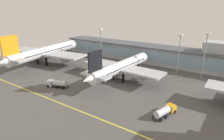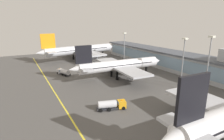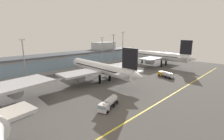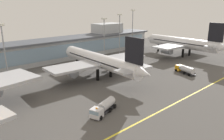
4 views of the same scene
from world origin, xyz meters
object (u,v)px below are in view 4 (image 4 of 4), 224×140
apron_light_mast_west (3,43)px  apron_light_mast_centre (120,28)px  fuel_tanker_truck (103,108)px  apron_light_mast_east (104,32)px  apron_light_mast_far_east (133,24)px  airliner_far_right (182,43)px  baggage_tug_near (185,69)px  airliner_near_right (99,61)px

apron_light_mast_west → apron_light_mast_centre: 56.77m
fuel_tanker_truck → apron_light_mast_east: size_ratio=0.47×
apron_light_mast_far_east → airliner_far_right: bearing=-64.5°
baggage_tug_near → apron_light_mast_far_east: apron_light_mast_far_east is taller
apron_light_mast_west → apron_light_mast_centre: size_ratio=0.93×
baggage_tug_near → apron_light_mast_far_east: (15.15, 41.73, 13.67)m
baggage_tug_near → apron_light_mast_east: bearing=27.7°
apron_light_mast_west → airliner_near_right: bearing=-36.3°
fuel_tanker_truck → baggage_tug_near: size_ratio=1.00×
airliner_far_right → apron_light_mast_centre: size_ratio=2.23×
apron_light_mast_west → apron_light_mast_east: bearing=1.2°
fuel_tanker_truck → baggage_tug_near: same height
fuel_tanker_truck → apron_light_mast_west: 44.53m
apron_light_mast_centre → airliner_far_right: bearing=-43.7°
airliner_far_right → apron_light_mast_east: apron_light_mast_east is taller
airliner_near_right → apron_light_mast_west: (-26.21, 19.24, 7.22)m
apron_light_mast_west → apron_light_mast_east: apron_light_mast_east is taller
apron_light_mast_west → apron_light_mast_east: (45.70, 0.94, 0.01)m
fuel_tanker_truck → baggage_tug_near: bearing=165.7°
apron_light_mast_west → airliner_far_right: bearing=-14.4°
fuel_tanker_truck → airliner_far_right: bearing=177.3°
airliner_near_right → apron_light_mast_west: 33.30m
airliner_far_right → apron_light_mast_centre: (-23.39, 22.32, 7.59)m
fuel_tanker_truck → apron_light_mast_far_east: (59.98, 45.79, 13.67)m
fuel_tanker_truck → baggage_tug_near: (44.83, 4.06, 0.00)m
apron_light_mast_centre → airliner_near_right: bearing=-145.5°
fuel_tanker_truck → apron_light_mast_far_east: bearing=-162.1°
apron_light_mast_east → fuel_tanker_truck: bearing=-130.8°
airliner_far_right → apron_light_mast_centre: 33.21m
airliner_far_right → apron_light_mast_east: size_ratio=2.41×
baggage_tug_near → apron_light_mast_east: size_ratio=0.48×
airliner_far_right → fuel_tanker_truck: 74.90m
airliner_far_right → apron_light_mast_far_east: bearing=26.8°
airliner_far_right → apron_light_mast_east: bearing=59.3°
fuel_tanker_truck → apron_light_mast_east: apron_light_mast_east is taller
apron_light_mast_east → airliner_far_right: bearing=-32.0°
apron_light_mast_centre → fuel_tanker_truck: bearing=-137.7°
apron_light_mast_east → apron_light_mast_centre: bearing=4.1°
apron_light_mast_centre → apron_light_mast_east: 11.10m
fuel_tanker_truck → apron_light_mast_centre: apron_light_mast_centre is taller
airliner_far_right → apron_light_mast_west: 83.01m
apron_light_mast_west → apron_light_mast_centre: bearing=1.7°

